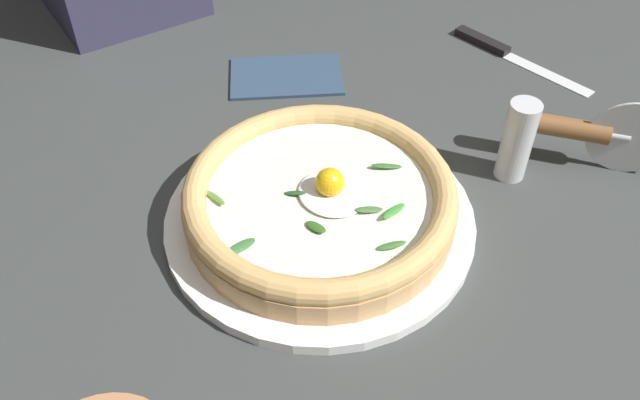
# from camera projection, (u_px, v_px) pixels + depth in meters

# --- Properties ---
(ground_plane) EXTENTS (2.40, 2.40, 0.03)m
(ground_plane) POSITION_uv_depth(u_px,v_px,m) (294.00, 208.00, 0.69)
(ground_plane) COLOR #383C3B
(ground_plane) RESTS_ON ground
(pizza_plate) EXTENTS (0.30, 0.30, 0.01)m
(pizza_plate) POSITION_uv_depth(u_px,v_px,m) (320.00, 219.00, 0.65)
(pizza_plate) COLOR white
(pizza_plate) RESTS_ON ground
(pizza) EXTENTS (0.26, 0.26, 0.06)m
(pizza) POSITION_uv_depth(u_px,v_px,m) (320.00, 199.00, 0.63)
(pizza) COLOR tan
(pizza) RESTS_ON pizza_plate
(pizza_cutter) EXTENTS (0.14, 0.11, 0.09)m
(pizza_cutter) POSITION_uv_depth(u_px,v_px,m) (580.00, 130.00, 0.69)
(pizza_cutter) COLOR silver
(pizza_cutter) RESTS_ON ground
(table_knife) EXTENTS (0.20, 0.04, 0.01)m
(table_knife) POSITION_uv_depth(u_px,v_px,m) (501.00, 50.00, 0.88)
(table_knife) COLOR silver
(table_knife) RESTS_ON ground
(folded_napkin) EXTENTS (0.15, 0.17, 0.01)m
(folded_napkin) POSITION_uv_depth(u_px,v_px,m) (286.00, 75.00, 0.83)
(folded_napkin) COLOR #2C405A
(folded_napkin) RESTS_ON ground
(pepper_shaker) EXTENTS (0.03, 0.03, 0.09)m
(pepper_shaker) POSITION_uv_depth(u_px,v_px,m) (517.00, 141.00, 0.68)
(pepper_shaker) COLOR silver
(pepper_shaker) RESTS_ON ground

